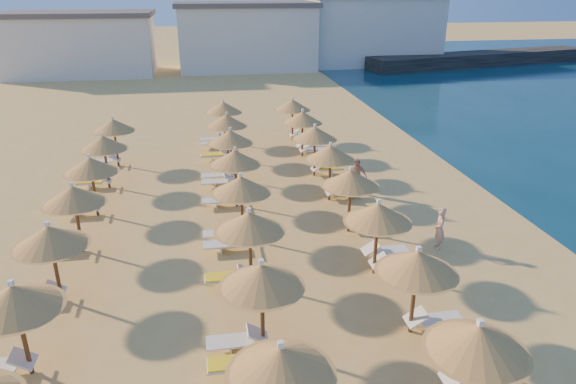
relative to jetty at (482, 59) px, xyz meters
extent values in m
plane|color=tan|center=(-30.40, -43.51, -0.75)|extent=(220.00, 220.00, 0.00)
cube|color=black|center=(0.00, 0.00, 0.00)|extent=(30.16, 10.33, 1.50)
cube|color=white|center=(-46.12, 0.51, 2.25)|extent=(15.00, 8.00, 6.00)
cube|color=#59514C|center=(-46.12, 0.51, 5.50)|extent=(15.60, 8.48, 0.50)
cube|color=white|center=(-28.26, 1.61, 2.65)|extent=(15.00, 8.00, 6.80)
cube|color=#59514C|center=(-28.26, 1.61, 6.30)|extent=(15.60, 8.48, 0.50)
cube|color=white|center=(-12.90, 3.09, 3.05)|extent=(15.00, 8.00, 7.60)
cylinder|color=brown|center=(-28.15, -50.66, 0.35)|extent=(0.12, 0.12, 2.21)
cone|color=#AD7132|center=(-28.15, -50.66, 1.54)|extent=(2.13, 2.13, 0.66)
cone|color=#AD7132|center=(-28.15, -50.66, 1.27)|extent=(2.30, 2.30, 0.12)
cube|color=white|center=(-28.15, -50.66, 1.94)|extent=(0.12, 0.12, 0.14)
cylinder|color=brown|center=(-28.15, -47.40, 0.35)|extent=(0.12, 0.12, 2.21)
cone|color=#AD7132|center=(-28.15, -47.40, 1.54)|extent=(2.13, 2.13, 0.66)
cone|color=#AD7132|center=(-28.15, -47.40, 1.27)|extent=(2.30, 2.30, 0.12)
cube|color=white|center=(-28.15, -47.40, 1.94)|extent=(0.12, 0.12, 0.14)
cylinder|color=brown|center=(-28.15, -44.13, 0.35)|extent=(0.12, 0.12, 2.21)
cone|color=#AD7132|center=(-28.15, -44.13, 1.54)|extent=(2.13, 2.13, 0.66)
cone|color=#AD7132|center=(-28.15, -44.13, 1.27)|extent=(2.30, 2.30, 0.12)
cube|color=white|center=(-28.15, -44.13, 1.94)|extent=(0.12, 0.12, 0.14)
cylinder|color=brown|center=(-28.15, -40.87, 0.35)|extent=(0.12, 0.12, 2.21)
cone|color=#AD7132|center=(-28.15, -40.87, 1.54)|extent=(2.13, 2.13, 0.66)
cone|color=#AD7132|center=(-28.15, -40.87, 1.27)|extent=(2.30, 2.30, 0.12)
cube|color=white|center=(-28.15, -40.87, 1.94)|extent=(0.12, 0.12, 0.14)
cylinder|color=brown|center=(-28.15, -37.61, 0.35)|extent=(0.12, 0.12, 2.21)
cone|color=#AD7132|center=(-28.15, -37.61, 1.54)|extent=(2.13, 2.13, 0.66)
cone|color=#AD7132|center=(-28.15, -37.61, 1.27)|extent=(2.30, 2.30, 0.12)
cube|color=white|center=(-28.15, -37.61, 1.94)|extent=(0.12, 0.12, 0.14)
cylinder|color=brown|center=(-28.15, -34.35, 0.35)|extent=(0.12, 0.12, 2.21)
cone|color=#AD7132|center=(-28.15, -34.35, 1.54)|extent=(2.13, 2.13, 0.66)
cone|color=#AD7132|center=(-28.15, -34.35, 1.27)|extent=(2.30, 2.30, 0.12)
cube|color=white|center=(-28.15, -34.35, 1.94)|extent=(0.12, 0.12, 0.14)
cylinder|color=brown|center=(-28.15, -31.09, 0.35)|extent=(0.12, 0.12, 2.21)
cone|color=#AD7132|center=(-28.15, -31.09, 1.54)|extent=(2.13, 2.13, 0.66)
cone|color=#AD7132|center=(-28.15, -31.09, 1.27)|extent=(2.30, 2.30, 0.12)
cube|color=white|center=(-28.15, -31.09, 1.94)|extent=(0.12, 0.12, 0.14)
cylinder|color=brown|center=(-28.15, -27.83, 0.35)|extent=(0.12, 0.12, 2.21)
cone|color=#AD7132|center=(-28.15, -27.83, 1.54)|extent=(2.13, 2.13, 0.66)
cone|color=#AD7132|center=(-28.15, -27.83, 1.27)|extent=(2.30, 2.30, 0.12)
cube|color=white|center=(-28.15, -27.83, 1.94)|extent=(0.12, 0.12, 0.14)
cone|color=#AD7132|center=(-32.40, -50.66, 1.54)|extent=(2.13, 2.13, 0.66)
cone|color=#AD7132|center=(-32.40, -50.66, 1.27)|extent=(2.30, 2.30, 0.12)
cube|color=white|center=(-32.40, -50.66, 1.94)|extent=(0.12, 0.12, 0.14)
cylinder|color=brown|center=(-32.40, -47.40, 0.35)|extent=(0.12, 0.12, 2.21)
cone|color=#AD7132|center=(-32.40, -47.40, 1.54)|extent=(2.13, 2.13, 0.66)
cone|color=#AD7132|center=(-32.40, -47.40, 1.27)|extent=(2.30, 2.30, 0.12)
cube|color=white|center=(-32.40, -47.40, 1.94)|extent=(0.12, 0.12, 0.14)
cylinder|color=brown|center=(-32.40, -44.13, 0.35)|extent=(0.12, 0.12, 2.21)
cone|color=#AD7132|center=(-32.40, -44.13, 1.54)|extent=(2.13, 2.13, 0.66)
cone|color=#AD7132|center=(-32.40, -44.13, 1.27)|extent=(2.30, 2.30, 0.12)
cube|color=white|center=(-32.40, -44.13, 1.94)|extent=(0.12, 0.12, 0.14)
cylinder|color=brown|center=(-32.40, -40.87, 0.35)|extent=(0.12, 0.12, 2.21)
cone|color=#AD7132|center=(-32.40, -40.87, 1.54)|extent=(2.13, 2.13, 0.66)
cone|color=#AD7132|center=(-32.40, -40.87, 1.27)|extent=(2.30, 2.30, 0.12)
cube|color=white|center=(-32.40, -40.87, 1.94)|extent=(0.12, 0.12, 0.14)
cylinder|color=brown|center=(-32.40, -37.61, 0.35)|extent=(0.12, 0.12, 2.21)
cone|color=#AD7132|center=(-32.40, -37.61, 1.54)|extent=(2.13, 2.13, 0.66)
cone|color=#AD7132|center=(-32.40, -37.61, 1.27)|extent=(2.30, 2.30, 0.12)
cube|color=white|center=(-32.40, -37.61, 1.94)|extent=(0.12, 0.12, 0.14)
cylinder|color=brown|center=(-32.40, -34.35, 0.35)|extent=(0.12, 0.12, 2.21)
cone|color=#AD7132|center=(-32.40, -34.35, 1.54)|extent=(2.13, 2.13, 0.66)
cone|color=#AD7132|center=(-32.40, -34.35, 1.27)|extent=(2.30, 2.30, 0.12)
cube|color=white|center=(-32.40, -34.35, 1.94)|extent=(0.12, 0.12, 0.14)
cylinder|color=brown|center=(-32.40, -31.09, 0.35)|extent=(0.12, 0.12, 2.21)
cone|color=#AD7132|center=(-32.40, -31.09, 1.54)|extent=(2.13, 2.13, 0.66)
cone|color=#AD7132|center=(-32.40, -31.09, 1.27)|extent=(2.30, 2.30, 0.12)
cube|color=white|center=(-32.40, -31.09, 1.94)|extent=(0.12, 0.12, 0.14)
cylinder|color=brown|center=(-32.40, -27.83, 0.35)|extent=(0.12, 0.12, 2.21)
cone|color=#AD7132|center=(-32.40, -27.83, 1.54)|extent=(2.13, 2.13, 0.66)
cone|color=#AD7132|center=(-32.40, -27.83, 1.27)|extent=(2.30, 2.30, 0.12)
cube|color=white|center=(-32.40, -27.83, 1.94)|extent=(0.12, 0.12, 0.14)
cylinder|color=brown|center=(-38.38, -47.40, 0.35)|extent=(0.12, 0.12, 2.21)
cone|color=#AD7132|center=(-38.38, -47.40, 1.54)|extent=(2.13, 2.13, 0.66)
cone|color=#AD7132|center=(-38.38, -47.40, 1.27)|extent=(2.30, 2.30, 0.12)
cube|color=white|center=(-38.38, -47.40, 1.94)|extent=(0.12, 0.12, 0.14)
cylinder|color=brown|center=(-38.38, -44.13, 0.35)|extent=(0.12, 0.12, 2.21)
cone|color=#AD7132|center=(-38.38, -44.13, 1.54)|extent=(2.13, 2.13, 0.66)
cone|color=#AD7132|center=(-38.38, -44.13, 1.27)|extent=(2.30, 2.30, 0.12)
cube|color=white|center=(-38.38, -44.13, 1.94)|extent=(0.12, 0.12, 0.14)
cylinder|color=brown|center=(-38.38, -40.87, 0.35)|extent=(0.12, 0.12, 2.21)
cone|color=#AD7132|center=(-38.38, -40.87, 1.54)|extent=(2.13, 2.13, 0.66)
cone|color=#AD7132|center=(-38.38, -40.87, 1.27)|extent=(2.30, 2.30, 0.12)
cube|color=white|center=(-38.38, -40.87, 1.94)|extent=(0.12, 0.12, 0.14)
cylinder|color=brown|center=(-38.38, -37.61, 0.35)|extent=(0.12, 0.12, 2.21)
cone|color=#AD7132|center=(-38.38, -37.61, 1.54)|extent=(2.13, 2.13, 0.66)
cone|color=#AD7132|center=(-38.38, -37.61, 1.27)|extent=(2.30, 2.30, 0.12)
cube|color=white|center=(-38.38, -37.61, 1.94)|extent=(0.12, 0.12, 0.14)
cylinder|color=brown|center=(-38.38, -34.35, 0.35)|extent=(0.12, 0.12, 2.21)
cone|color=#AD7132|center=(-38.38, -34.35, 1.54)|extent=(2.13, 2.13, 0.66)
cone|color=#AD7132|center=(-38.38, -34.35, 1.27)|extent=(2.30, 2.30, 0.12)
cube|color=white|center=(-38.38, -34.35, 1.94)|extent=(0.12, 0.12, 0.14)
cylinder|color=brown|center=(-38.38, -31.09, 0.35)|extent=(0.12, 0.12, 2.21)
cone|color=#AD7132|center=(-38.38, -31.09, 1.54)|extent=(2.13, 2.13, 0.66)
cone|color=#AD7132|center=(-38.38, -31.09, 1.27)|extent=(2.30, 2.30, 0.12)
cube|color=white|center=(-38.38, -31.09, 1.94)|extent=(0.12, 0.12, 0.14)
cube|color=silver|center=(-27.25, -49.76, -0.43)|extent=(1.27, 0.60, 0.06)
cube|color=silver|center=(-27.25, -49.76, -0.59)|extent=(0.06, 0.54, 0.32)
cube|color=silver|center=(-28.01, -49.76, -0.29)|extent=(0.58, 0.60, 0.40)
cube|color=silver|center=(-27.25, -47.40, -0.43)|extent=(1.27, 0.60, 0.06)
cube|color=silver|center=(-27.25, -47.40, -0.59)|extent=(0.06, 0.54, 0.32)
cube|color=silver|center=(-28.01, -47.40, -0.29)|extent=(0.58, 0.60, 0.40)
cube|color=silver|center=(-33.30, -47.40, -0.43)|extent=(1.27, 0.60, 0.06)
cube|color=silver|center=(-33.30, -47.40, -0.59)|extent=(0.06, 0.54, 0.32)
cube|color=silver|center=(-32.55, -47.40, -0.29)|extent=(0.58, 0.60, 0.40)
cube|color=silver|center=(-33.30, -48.30, -0.43)|extent=(1.27, 0.60, 0.06)
cube|color=silver|center=(-33.30, -48.30, -0.59)|extent=(0.06, 0.54, 0.32)
cube|color=silver|center=(-32.55, -48.30, -0.29)|extent=(0.58, 0.60, 0.40)
cube|color=yellow|center=(-33.30, -48.30, -0.38)|extent=(1.22, 0.55, 0.05)
cube|color=silver|center=(-27.25, -44.13, -0.43)|extent=(1.27, 0.60, 0.06)
cube|color=silver|center=(-27.25, -44.13, -0.59)|extent=(0.06, 0.54, 0.32)
cube|color=silver|center=(-28.01, -44.13, -0.29)|extent=(0.58, 0.60, 0.40)
cube|color=yellow|center=(-27.25, -44.13, -0.38)|extent=(1.22, 0.55, 0.05)
cube|color=silver|center=(-27.25, -43.23, -0.43)|extent=(1.27, 0.60, 0.06)
cube|color=silver|center=(-27.25, -43.23, -0.59)|extent=(0.06, 0.54, 0.32)
cube|color=silver|center=(-28.01, -43.23, -0.29)|extent=(0.58, 0.60, 0.40)
cube|color=silver|center=(-33.30, -44.13, -0.43)|extent=(1.27, 0.60, 0.06)
cube|color=silver|center=(-33.30, -44.13, -0.59)|extent=(0.06, 0.54, 0.32)
cube|color=silver|center=(-32.55, -44.13, -0.29)|extent=(0.58, 0.60, 0.40)
cube|color=yellow|center=(-33.30, -44.13, -0.38)|extent=(1.22, 0.55, 0.05)
cube|color=silver|center=(-27.25, -40.87, -0.43)|extent=(1.27, 0.60, 0.06)
cube|color=silver|center=(-27.25, -40.87, -0.59)|extent=(0.06, 0.54, 0.32)
cube|color=silver|center=(-28.01, -40.87, -0.29)|extent=(0.58, 0.60, 0.40)
cube|color=silver|center=(-33.30, -40.87, -0.43)|extent=(1.27, 0.60, 0.06)
cube|color=silver|center=(-33.30, -40.87, -0.59)|extent=(0.06, 0.54, 0.32)
cube|color=silver|center=(-32.55, -40.87, -0.29)|extent=(0.58, 0.60, 0.40)
cube|color=silver|center=(-33.30, -41.77, -0.43)|extent=(1.27, 0.60, 0.06)
cube|color=silver|center=(-33.30, -41.77, -0.59)|extent=(0.06, 0.54, 0.32)
cube|color=silver|center=(-32.55, -41.77, -0.29)|extent=(0.58, 0.60, 0.40)
cube|color=silver|center=(-27.25, -37.61, -0.43)|extent=(1.27, 0.60, 0.06)
cube|color=silver|center=(-27.25, -37.61, -0.59)|extent=(0.06, 0.54, 0.32)
cube|color=silver|center=(-28.01, -37.61, -0.29)|extent=(0.58, 0.60, 0.40)
cube|color=silver|center=(-27.25, -36.71, -0.43)|extent=(1.27, 0.60, 0.06)
cube|color=silver|center=(-27.25, -36.71, -0.59)|extent=(0.06, 0.54, 0.32)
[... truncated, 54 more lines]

